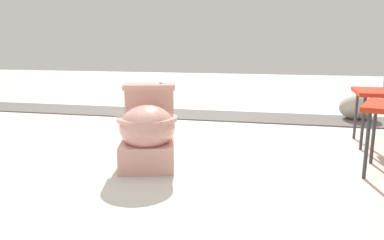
% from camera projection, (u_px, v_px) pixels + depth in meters
% --- Properties ---
extents(ground_plane, '(14.00, 14.00, 0.00)m').
position_uv_depth(ground_plane, '(130.00, 148.00, 2.87)').
color(ground_plane, beige).
extents(gravel_strip, '(0.56, 8.00, 0.01)m').
position_uv_depth(gravel_strip, '(220.00, 116.00, 4.09)').
color(gravel_strip, '#605B56').
rests_on(gravel_strip, ground).
extents(toilet, '(0.70, 0.52, 0.52)m').
position_uv_depth(toilet, '(148.00, 130.00, 2.51)').
color(toilet, '#E09E93').
rests_on(toilet, ground).
extents(boulder_near, '(0.49, 0.48, 0.26)m').
position_uv_depth(boulder_near, '(356.00, 107.00, 3.90)').
color(boulder_near, '#ADA899').
rests_on(boulder_near, ground).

